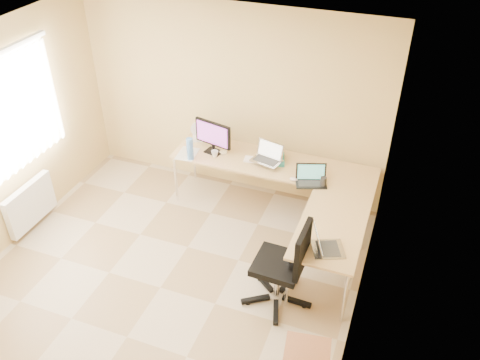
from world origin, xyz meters
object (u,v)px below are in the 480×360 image
at_px(desk_return, 328,252).
at_px(laptop_black, 312,176).
at_px(water_bottle, 190,149).
at_px(mug, 215,154).
at_px(office_chair, 278,265).
at_px(laptop_return, 329,241).
at_px(laptop_center, 267,153).
at_px(keyboard, 263,161).
at_px(monitor, 213,137).
at_px(desk_main, 272,186).
at_px(desk_fan, 199,132).

bearing_deg(desk_return, laptop_black, 119.74).
relative_size(desk_return, water_bottle, 4.28).
xyz_separation_m(laptop_black, mug, (-1.33, 0.16, -0.07)).
bearing_deg(desk_return, office_chair, -128.62).
bearing_deg(water_bottle, desk_return, -19.29).
bearing_deg(laptop_return, water_bottle, 38.93).
relative_size(laptop_center, keyboard, 0.76).
xyz_separation_m(desk_return, monitor, (-1.79, 0.96, 0.59)).
bearing_deg(water_bottle, laptop_center, 13.01).
height_order(laptop_black, office_chair, office_chair).
height_order(desk_main, desk_fan, desk_fan).
xyz_separation_m(desk_return, laptop_return, (0.04, -0.38, 0.49)).
bearing_deg(desk_fan, laptop_return, -47.90).
height_order(desk_fan, laptop_return, desk_fan).
height_order(laptop_black, desk_fan, desk_fan).
distance_m(mug, water_bottle, 0.34).
height_order(mug, office_chair, office_chair).
height_order(water_bottle, desk_fan, water_bottle).
bearing_deg(mug, desk_fan, 137.92).
bearing_deg(desk_fan, laptop_black, -27.78).
height_order(monitor, laptop_center, monitor).
bearing_deg(monitor, water_bottle, -116.35).
bearing_deg(keyboard, desk_main, 0.76).
bearing_deg(laptop_center, mug, -161.45).
bearing_deg(laptop_return, laptop_center, 16.51).
bearing_deg(laptop_black, desk_fan, 144.34).
bearing_deg(laptop_center, laptop_black, -5.05).
bearing_deg(laptop_center, office_chair, -53.38).
height_order(monitor, water_bottle, monitor).
distance_m(laptop_center, office_chair, 1.64).
height_order(keyboard, desk_fan, desk_fan).
distance_m(laptop_center, laptop_return, 1.70).
height_order(desk_return, water_bottle, water_bottle).
relative_size(laptop_center, mug, 4.04).
bearing_deg(office_chair, laptop_return, 20.58).
relative_size(desk_main, office_chair, 2.47).
bearing_deg(laptop_center, laptop_return, -36.31).
relative_size(desk_return, mug, 14.14).
distance_m(desk_main, keyboard, 0.40).
bearing_deg(laptop_black, keyboard, 139.39).
bearing_deg(mug, water_bottle, -148.59).
distance_m(desk_main, monitor, 1.01).
distance_m(monitor, water_bottle, 0.35).
bearing_deg(office_chair, laptop_center, 114.39).
xyz_separation_m(desk_fan, office_chair, (1.67, -1.74, -0.36)).
distance_m(laptop_black, office_chair, 1.29).
xyz_separation_m(laptop_black, laptop_return, (0.44, -1.08, 0.01)).
xyz_separation_m(laptop_center, mug, (-0.69, -0.06, -0.13)).
xyz_separation_m(desk_main, laptop_return, (1.02, -1.38, 0.49)).
bearing_deg(mug, laptop_return, -35.05).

